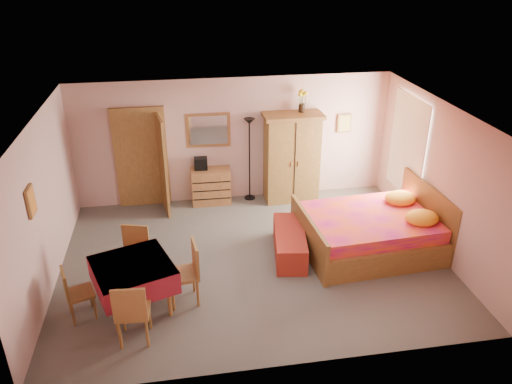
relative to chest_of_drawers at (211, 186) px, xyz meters
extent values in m
plane|color=#646058|center=(0.53, -2.29, -0.38)|extent=(6.50, 6.50, 0.00)
plane|color=brown|center=(0.53, -2.29, 2.22)|extent=(6.50, 6.50, 0.00)
cube|color=#C79890|center=(0.53, 0.21, 0.92)|extent=(6.50, 0.10, 2.60)
cube|color=#C79890|center=(0.53, -4.79, 0.92)|extent=(6.50, 0.10, 2.60)
cube|color=#C79890|center=(-2.72, -2.29, 0.92)|extent=(0.10, 5.00, 2.60)
cube|color=#C79890|center=(3.78, -2.29, 0.92)|extent=(0.10, 5.00, 2.60)
cube|color=#9E6B35|center=(-1.37, 0.18, 0.64)|extent=(1.06, 0.12, 2.15)
cube|color=white|center=(3.74, -1.09, 1.07)|extent=(0.08, 1.40, 1.95)
cube|color=orange|center=(-2.69, -2.89, 1.32)|extent=(0.04, 0.32, 0.42)
cube|color=#D8BF59|center=(2.88, 0.18, 1.17)|extent=(0.30, 0.04, 0.40)
cube|color=#A36537|center=(0.00, 0.00, 0.00)|extent=(0.81, 0.42, 0.76)
cube|color=silver|center=(0.00, 0.21, 1.17)|extent=(0.91, 0.07, 0.72)
cube|color=black|center=(-0.19, 0.06, 0.51)|extent=(0.28, 0.21, 0.25)
cube|color=black|center=(0.83, 0.08, 0.51)|extent=(0.29, 0.29, 1.79)
cube|color=olive|center=(1.70, -0.08, 0.57)|extent=(1.22, 0.64, 1.89)
cube|color=yellow|center=(1.89, 0.02, 1.74)|extent=(0.20, 0.20, 0.46)
cube|color=#C21277|center=(2.60, -2.27, 0.17)|extent=(2.49, 2.02, 1.09)
cube|color=maroon|center=(1.18, -2.23, -0.15)|extent=(0.72, 1.45, 0.46)
cube|color=maroon|center=(-1.40, -3.30, 0.01)|extent=(1.36, 1.36, 0.78)
cube|color=olive|center=(-1.37, -3.95, 0.11)|extent=(0.47, 0.47, 0.97)
cube|color=#A67738|center=(-1.44, -2.65, 0.10)|extent=(0.54, 0.54, 0.95)
cube|color=brown|center=(-2.16, -3.35, 0.04)|extent=(0.48, 0.48, 0.83)
cube|color=#9C6635|center=(-0.69, -3.24, 0.12)|extent=(0.50, 0.50, 1.00)
camera|label=1|loc=(-0.61, -9.48, 4.45)|focal=35.00mm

